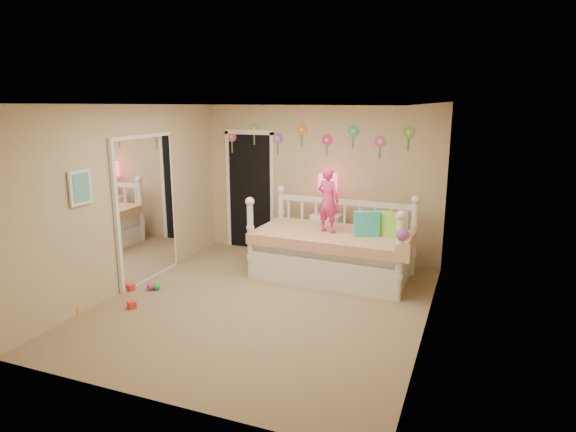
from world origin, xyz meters
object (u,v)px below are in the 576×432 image
at_px(daybed, 333,236).
at_px(table_lamp, 328,188).
at_px(nightstand, 327,237).
at_px(child, 328,200).

distance_m(daybed, table_lamp, 0.97).
relative_size(daybed, nightstand, 2.97).
bearing_deg(child, table_lamp, -55.94).
height_order(daybed, child, child).
distance_m(daybed, nightstand, 0.82).
height_order(daybed, table_lamp, table_lamp).
bearing_deg(child, nightstand, -55.94).
bearing_deg(daybed, nightstand, 115.22).
relative_size(nightstand, table_lamp, 1.18).
distance_m(child, table_lamp, 0.79).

